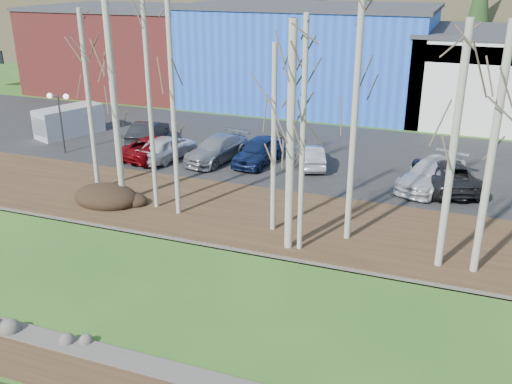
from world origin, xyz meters
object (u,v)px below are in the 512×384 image
at_px(street_lamp, 59,106).
at_px(car_3, 217,149).
at_px(car_4, 259,151).
at_px(car_5, 311,156).
at_px(car_6, 446,173).
at_px(van_grey, 67,122).
at_px(car_0, 167,147).
at_px(car_7, 432,174).
at_px(car_2, 156,147).
at_px(car_1, 148,132).

distance_m(street_lamp, car_3, 10.17).
xyz_separation_m(car_3, car_4, (2.55, 0.44, 0.05)).
height_order(car_4, car_5, car_4).
bearing_deg(car_6, van_grey, -23.27).
xyz_separation_m(car_0, car_3, (2.97, 0.80, -0.03)).
xyz_separation_m(car_0, car_7, (15.56, 0.63, 0.01)).
distance_m(car_3, car_7, 12.59).
relative_size(car_0, van_grey, 0.90).
bearing_deg(car_2, car_5, -156.47).
bearing_deg(car_4, car_3, -165.11).
bearing_deg(car_5, car_6, 152.50).
relative_size(car_4, car_7, 0.86).
bearing_deg(car_5, car_2, -10.97).
bearing_deg(car_6, car_2, -17.15).
bearing_deg(car_5, car_3, -12.02).
bearing_deg(car_0, car_3, -155.47).
distance_m(car_4, van_grey, 14.65).
distance_m(car_1, car_3, 6.05).
height_order(street_lamp, car_7, street_lamp).
height_order(car_7, van_grey, van_grey).
bearing_deg(car_6, car_3, -19.70).
bearing_deg(car_6, car_4, -21.89).
height_order(car_3, car_4, car_4).
bearing_deg(car_3, car_2, -157.38).
bearing_deg(car_3, car_5, 19.98).
bearing_deg(car_7, car_1, -164.91).
bearing_deg(car_7, car_4, -162.49).
relative_size(car_1, van_grey, 0.93).
bearing_deg(car_3, car_1, 173.70).
distance_m(car_2, car_3, 3.79).
relative_size(street_lamp, car_7, 0.72).
bearing_deg(car_7, van_grey, -162.70).
relative_size(street_lamp, car_5, 0.97).
bearing_deg(car_4, car_5, 14.47).
bearing_deg(van_grey, car_6, 18.58).
xyz_separation_m(car_2, car_5, (9.33, 1.76, -0.04)).
height_order(car_0, car_1, car_0).
relative_size(car_6, car_7, 1.06).
relative_size(car_2, car_3, 0.98).
height_order(car_5, van_grey, van_grey).
bearing_deg(car_5, car_7, 149.20).
relative_size(car_2, car_4, 1.09).
bearing_deg(car_0, car_7, -168.29).
bearing_deg(car_4, car_2, -163.68).
xyz_separation_m(car_0, van_grey, (-9.10, 2.23, 0.23)).
bearing_deg(car_7, car_2, -156.77).
height_order(car_2, car_6, car_6).
distance_m(car_1, car_6, 19.13).
bearing_deg(street_lamp, car_5, 3.00).
xyz_separation_m(car_3, car_6, (13.27, 0.16, 0.05)).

